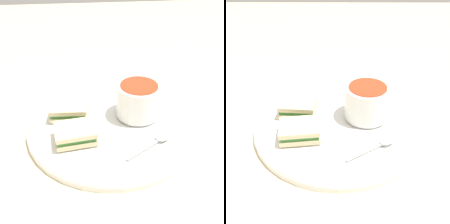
# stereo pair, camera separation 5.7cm
# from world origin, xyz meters

# --- Properties ---
(ground_plane) EXTENTS (2.40, 2.40, 0.00)m
(ground_plane) POSITION_xyz_m (0.00, 0.00, 0.00)
(ground_plane) COLOR beige
(plate) EXTENTS (0.37, 0.37, 0.02)m
(plate) POSITION_xyz_m (0.00, 0.00, 0.01)
(plate) COLOR white
(plate) RESTS_ON ground_plane
(soup_bowl) EXTENTS (0.10, 0.10, 0.07)m
(soup_bowl) POSITION_xyz_m (-0.06, -0.02, 0.05)
(soup_bowl) COLOR white
(soup_bowl) RESTS_ON plate
(spoon) EXTENTS (0.10, 0.07, 0.01)m
(spoon) POSITION_xyz_m (-0.09, 0.08, 0.02)
(spoon) COLOR silver
(spoon) RESTS_ON plate
(sandwich_half_near) EXTENTS (0.08, 0.07, 0.03)m
(sandwich_half_near) POSITION_xyz_m (0.09, -0.03, 0.03)
(sandwich_half_near) COLOR beige
(sandwich_half_near) RESTS_ON plate
(sandwich_half_far) EXTENTS (0.09, 0.07, 0.03)m
(sandwich_half_far) POSITION_xyz_m (0.08, 0.06, 0.03)
(sandwich_half_far) COLOR beige
(sandwich_half_far) RESTS_ON plate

